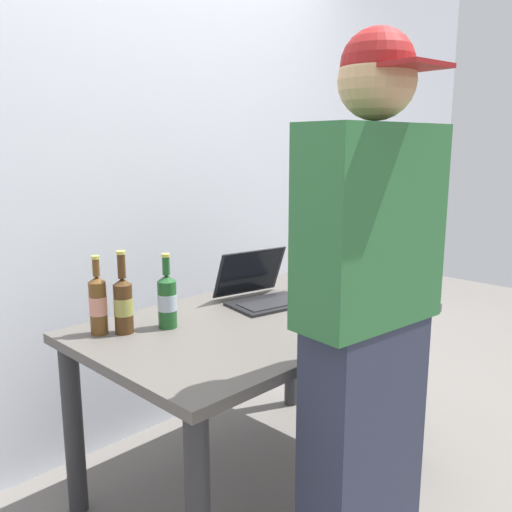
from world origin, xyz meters
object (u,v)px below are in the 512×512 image
object	(u,v)px
beer_bottle_green	(167,300)
beer_bottle_dark	(98,304)
laptop	(262,290)
person_figure	(367,324)
beer_bottle_amber	(123,303)

from	to	relation	value
beer_bottle_green	beer_bottle_dark	bearing A→B (deg)	151.74
laptop	beer_bottle_dark	size ratio (longest dim) A/B	1.34
person_figure	beer_bottle_dark	bearing A→B (deg)	113.21
beer_bottle_amber	person_figure	world-z (taller)	person_figure
beer_bottle_green	person_figure	distance (m)	0.78
beer_bottle_green	person_figure	size ratio (longest dim) A/B	0.17
person_figure	beer_bottle_amber	bearing A→B (deg)	110.45
beer_bottle_dark	person_figure	xyz separation A→B (m)	(0.38, -0.88, 0.04)
laptop	beer_bottle_green	world-z (taller)	beer_bottle_green
beer_bottle_dark	beer_bottle_amber	size ratio (longest dim) A/B	0.95
beer_bottle_amber	person_figure	size ratio (longest dim) A/B	0.18
beer_bottle_green	beer_bottle_amber	distance (m)	0.16
beer_bottle_dark	person_figure	distance (m)	0.96
laptop	beer_bottle_green	xyz separation A→B (m)	(-0.49, 0.01, 0.06)
laptop	beer_bottle_amber	bearing A→B (deg)	173.18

